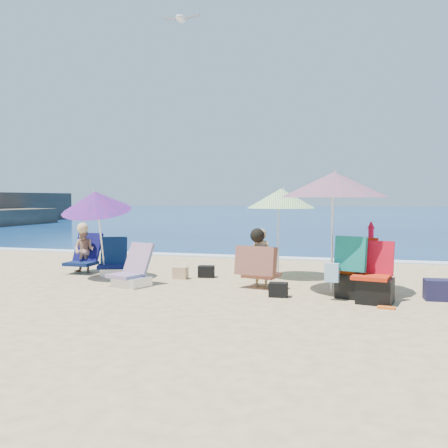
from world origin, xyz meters
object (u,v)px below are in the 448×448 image
(furled_umbrella, at_px, (371,253))
(camp_chair_left, at_px, (375,285))
(chair_rainbow, at_px, (132,275))
(person_left, at_px, (84,250))
(umbrella_blue, at_px, (96,201))
(chair_navy, at_px, (114,265))
(umbrella_turquoise, at_px, (334,185))
(umbrella_striped, at_px, (281,198))
(camp_chair_right, at_px, (354,275))
(seagull, at_px, (181,19))
(person_center, at_px, (259,259))

(furled_umbrella, distance_m, camp_chair_left, 1.01)
(chair_rainbow, distance_m, person_left, 2.08)
(umbrella_blue, xyz_separation_m, chair_navy, (0.11, 0.51, -1.30))
(umbrella_turquoise, height_order, umbrella_striped, umbrella_turquoise)
(umbrella_striped, relative_size, camp_chair_right, 1.80)
(furled_umbrella, bearing_deg, umbrella_blue, -179.37)
(umbrella_striped, bearing_deg, person_left, -173.46)
(umbrella_turquoise, relative_size, camp_chair_right, 2.05)
(chair_navy, distance_m, chair_rainbow, 1.37)
(furled_umbrella, xyz_separation_m, camp_chair_right, (-0.25, -0.63, -0.29))
(umbrella_turquoise, relative_size, chair_rainbow, 2.55)
(chair_navy, xyz_separation_m, seagull, (1.10, 0.97, 5.13))
(umbrella_turquoise, bearing_deg, umbrella_striped, 129.43)
(furled_umbrella, relative_size, person_left, 1.12)
(umbrella_turquoise, relative_size, umbrella_striped, 1.14)
(chair_navy, relative_size, person_left, 0.80)
(chair_rainbow, bearing_deg, umbrella_striped, 34.68)
(camp_chair_right, height_order, person_center, person_center)
(umbrella_blue, height_order, camp_chair_right, umbrella_blue)
(furled_umbrella, distance_m, camp_chair_right, 0.74)
(furled_umbrella, relative_size, camp_chair_right, 1.20)
(furled_umbrella, xyz_separation_m, person_left, (-5.77, 0.61, -0.17))
(furled_umbrella, height_order, person_center, furled_umbrella)
(umbrella_turquoise, xyz_separation_m, person_left, (-5.17, 0.86, -1.31))
(umbrella_turquoise, distance_m, person_center, 1.80)
(umbrella_turquoise, height_order, chair_navy, umbrella_turquoise)
(person_center, xyz_separation_m, seagull, (-2.02, 1.57, 4.83))
(person_left, bearing_deg, umbrella_blue, -44.75)
(chair_navy, distance_m, seagull, 5.34)
(umbrella_striped, bearing_deg, camp_chair_right, -49.92)
(umbrella_striped, bearing_deg, camp_chair_left, -49.10)
(umbrella_turquoise, bearing_deg, person_center, 175.54)
(umbrella_turquoise, bearing_deg, furled_umbrella, 22.76)
(camp_chair_left, height_order, camp_chair_right, camp_chair_right)
(camp_chair_right, bearing_deg, camp_chair_left, -44.85)
(umbrella_blue, distance_m, person_left, 1.39)
(umbrella_striped, relative_size, chair_navy, 2.11)
(umbrella_turquoise, height_order, chair_rainbow, umbrella_turquoise)
(umbrella_turquoise, xyz_separation_m, chair_navy, (-4.39, 0.70, -1.58))
(umbrella_turquoise, distance_m, person_left, 5.40)
(chair_rainbow, xyz_separation_m, person_left, (-1.68, 1.19, 0.28))
(chair_rainbow, bearing_deg, person_center, 11.02)
(person_center, relative_size, seagull, 1.27)
(camp_chair_left, bearing_deg, umbrella_blue, 170.31)
(chair_rainbow, bearing_deg, umbrella_turquoise, 5.46)
(chair_rainbow, height_order, person_left, person_left)
(umbrella_blue, relative_size, chair_navy, 2.17)
(camp_chair_right, bearing_deg, furled_umbrella, 68.37)
(umbrella_turquoise, relative_size, furled_umbrella, 1.72)
(camp_chair_left, bearing_deg, person_center, 157.79)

